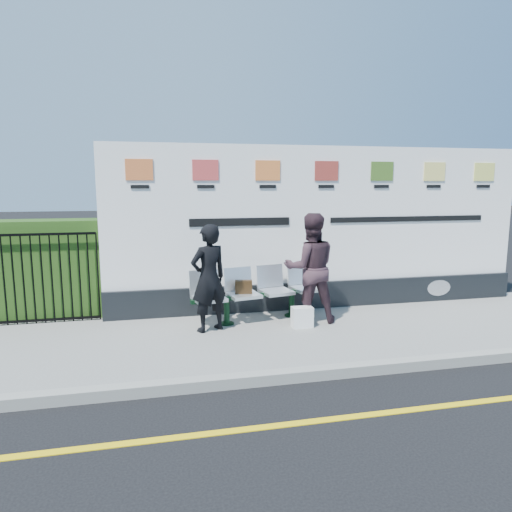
{
  "coord_description": "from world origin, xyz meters",
  "views": [
    {
      "loc": [
        -2.58,
        -4.16,
        2.44
      ],
      "look_at": [
        -0.95,
        3.15,
        1.25
      ],
      "focal_mm": 32.0,
      "sensor_mm": 36.0,
      "label": 1
    }
  ],
  "objects_px": {
    "billboard": "(323,239)",
    "woman_left": "(209,278)",
    "bench": "(260,306)",
    "woman_right": "(310,268)"
  },
  "relations": [
    {
      "from": "woman_left",
      "to": "woman_right",
      "type": "xyz_separation_m",
      "value": [
        1.72,
        0.13,
        0.07
      ]
    },
    {
      "from": "bench",
      "to": "woman_right",
      "type": "height_order",
      "value": "woman_right"
    },
    {
      "from": "bench",
      "to": "woman_left",
      "type": "relative_size",
      "value": 1.36
    },
    {
      "from": "bench",
      "to": "woman_left",
      "type": "bearing_deg",
      "value": -168.17
    },
    {
      "from": "billboard",
      "to": "bench",
      "type": "distance_m",
      "value": 1.83
    },
    {
      "from": "billboard",
      "to": "bench",
      "type": "relative_size",
      "value": 3.44
    },
    {
      "from": "billboard",
      "to": "woman_left",
      "type": "bearing_deg",
      "value": -156.21
    },
    {
      "from": "woman_left",
      "to": "woman_right",
      "type": "bearing_deg",
      "value": 159.34
    },
    {
      "from": "bench",
      "to": "woman_right",
      "type": "bearing_deg",
      "value": -28.26
    },
    {
      "from": "billboard",
      "to": "woman_left",
      "type": "relative_size",
      "value": 4.69
    }
  ]
}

